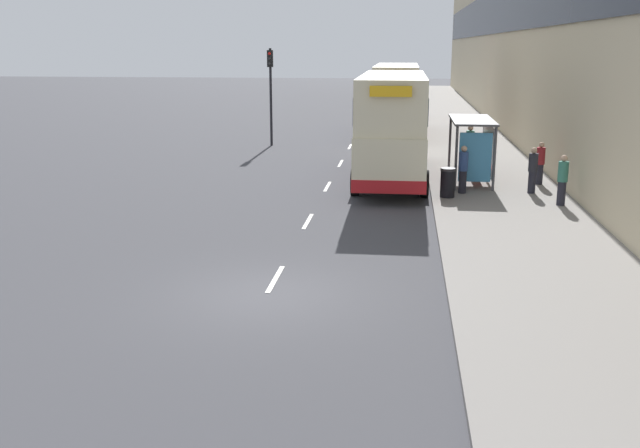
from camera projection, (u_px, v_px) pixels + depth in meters
ground_plane at (267, 295)px, 15.93m from camera, size 220.00×220.00×0.00m
pavement at (453, 121)px, 52.26m from camera, size 5.00×93.00×0.14m
lane_mark_0 at (275, 279)px, 16.98m from camera, size 0.12×2.00×0.01m
lane_mark_1 at (308, 221)px, 22.56m from camera, size 0.12×2.00×0.01m
lane_mark_2 at (327, 187)px, 28.14m from camera, size 0.12×2.00×0.01m
lane_mark_3 at (341, 163)px, 33.72m from camera, size 0.12×2.00×0.01m
lane_mark_4 at (350, 147)px, 39.30m from camera, size 0.12×2.00×0.01m
lane_mark_5 at (357, 134)px, 44.88m from camera, size 0.12×2.00×0.01m
lane_mark_6 at (363, 124)px, 50.46m from camera, size 0.12×2.00×0.01m
lane_mark_7 at (367, 117)px, 56.04m from camera, size 0.12×2.00×0.01m
bus_shelter at (476, 139)px, 27.82m from camera, size 1.60×4.20×2.48m
double_decker_bus_near at (393, 125)px, 28.93m from camera, size 2.85×10.48×4.30m
double_decker_bus_ahead at (396, 99)px, 43.12m from camera, size 2.85×10.68×4.30m
car_0 at (402, 86)px, 81.94m from camera, size 2.02×4.08×1.84m
car_1 at (401, 108)px, 53.30m from camera, size 1.92×4.33×1.85m
pedestrian_at_shelter at (463, 169)px, 26.02m from camera, size 0.35×0.35×1.75m
pedestrian_1 at (540, 163)px, 27.72m from camera, size 0.33×0.33×1.66m
pedestrian_2 at (470, 146)px, 31.68m from camera, size 0.37×0.37×1.85m
pedestrian_3 at (562, 180)px, 24.03m from camera, size 0.34×0.34×1.72m
pedestrian_4 at (533, 170)px, 26.04m from camera, size 0.33×0.33×1.68m
litter_bin at (448, 182)px, 25.42m from camera, size 0.55×0.55×1.05m
traffic_light_far_kerb at (270, 81)px, 38.95m from camera, size 0.30×0.32×5.29m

